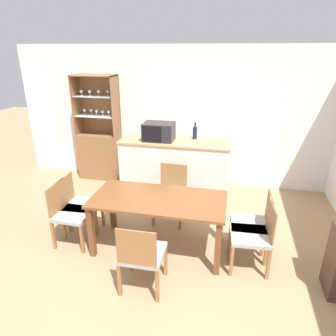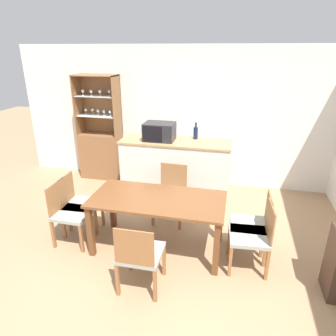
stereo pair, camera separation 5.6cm
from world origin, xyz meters
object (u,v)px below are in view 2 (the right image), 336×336
dining_chair_side_left_far (79,204)px  microwave (159,132)px  dining_chair_head_near (140,255)px  dining_chair_side_left_near (70,212)px  dining_table (158,205)px  wine_bottle (196,133)px  dining_chair_head_far (171,193)px  display_cabinet (101,149)px  dining_chair_side_right_far (252,225)px  dining_chair_side_right_near (253,236)px

dining_chair_side_left_far → microwave: microwave is taller
dining_chair_head_near → dining_chair_side_left_near: bearing=151.3°
dining_table → wine_bottle: 1.82m
dining_chair_head_far → dining_chair_head_near: same height
display_cabinet → dining_chair_side_right_far: display_cabinet is taller
dining_table → display_cabinet: bearing=130.0°
display_cabinet → dining_chair_side_left_near: display_cabinet is taller
dining_chair_head_far → microwave: microwave is taller
dining_chair_side_right_near → dining_chair_head_near: size_ratio=1.00×
dining_chair_side_right_near → wine_bottle: (-0.97, 1.86, 0.69)m
dining_table → wine_bottle: bearing=83.0°
dining_table → microwave: 1.66m
dining_chair_side_left_far → dining_chair_side_right_near: same height
display_cabinet → dining_chair_side_right_near: (2.91, -2.18, -0.16)m
dining_table → microwave: bearing=103.7°
dining_chair_head_near → wine_bottle: size_ratio=2.96×
dining_chair_side_right_near → dining_chair_head_near: bearing=113.5°
dining_chair_side_left_near → microwave: bearing=154.5°
dining_chair_side_left_near → dining_chair_head_near: same height
dining_chair_side_left_near → dining_chair_head_near: size_ratio=1.00×
dining_chair_side_left_near → dining_chair_side_right_near: same height
dining_chair_side_right_near → wine_bottle: 2.20m
dining_chair_side_right_near → microwave: (-1.55, 1.65, 0.73)m
dining_chair_side_left_near → wine_bottle: size_ratio=2.96×
dining_chair_side_right_near → dining_chair_side_left_far: bearing=79.7°
dining_chair_head_near → dining_chair_side_right_near: bearing=27.3°
dining_chair_head_far → dining_chair_side_right_far: bearing=155.0°
dining_table → dining_chair_side_right_far: 1.20m
dining_chair_side_left_far → dining_chair_side_right_far: bearing=87.1°
dining_chair_side_left_far → dining_chair_side_right_far: same height
dining_chair_side_right_near → dining_chair_side_left_near: bearing=85.5°
dining_chair_head_near → microwave: microwave is taller
microwave → dining_chair_side_right_far: bearing=-42.1°
dining_chair_side_left_near → wine_bottle: wine_bottle is taller
dining_chair_head_near → microwave: 2.42m
dining_table → dining_chair_head_far: (0.00, 0.75, -0.19)m
dining_chair_side_right_far → microwave: size_ratio=1.67×
dining_chair_side_left_far → dining_chair_side_right_far: (2.36, 0.00, 0.00)m
dining_chair_head_far → wine_bottle: size_ratio=2.96×
display_cabinet → dining_chair_side_right_near: size_ratio=2.38×
dining_table → dining_chair_head_near: 0.77m
dining_chair_side_left_near → wine_bottle: (1.39, 1.86, 0.69)m
dining_table → dining_chair_side_left_near: dining_chair_side_left_near is taller
display_cabinet → dining_chair_head_far: bearing=-37.2°
dining_chair_side_left_near → dining_table: bearing=96.4°
dining_chair_side_left_near → dining_chair_head_far: same height
dining_chair_head_far → display_cabinet: bearing=-34.4°
dining_chair_side_left_near → dining_chair_side_right_near: size_ratio=1.00×
display_cabinet → dining_chair_head_far: display_cabinet is taller
microwave → wine_bottle: size_ratio=1.77×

